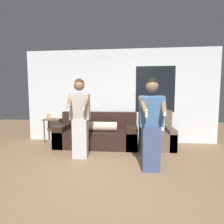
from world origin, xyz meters
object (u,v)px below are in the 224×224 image
Objects in this scene: side_table at (53,123)px; person_left at (80,118)px; couch at (97,134)px; person_right at (151,125)px; armchair at (157,135)px.

person_left reaches higher than side_table.
couch is 1.15m from person_left.
side_table is 1.75m from person_left.
person_right is (2.64, -1.79, 0.29)m from side_table.
armchair is at bearing -5.57° from side_table.
armchair is 3.01m from side_table.
person_right is (1.46, -0.54, -0.04)m from person_left.
armchair is (1.60, -0.02, 0.01)m from couch.
side_table is at bearing 169.01° from couch.
couch reaches higher than side_table.
person_left is 1.55m from person_right.
armchair is 1.15× the size of side_table.
side_table is 0.49× the size of person_left.
couch is 1.60m from armchair.
couch is 1.24× the size of person_left.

